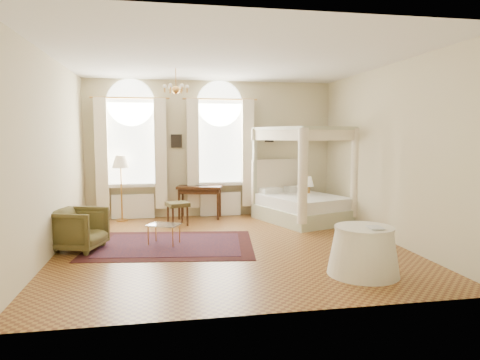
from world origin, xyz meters
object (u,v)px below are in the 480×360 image
object	(u,v)px
canopy_bed	(303,200)
stool	(177,206)
coffee_table	(164,226)
floor_lamp	(121,165)
nightstand	(302,206)
writing_desk	(200,190)
side_table	(363,251)
armchair	(79,229)

from	to	relation	value
canopy_bed	stool	size ratio (longest dim) A/B	4.30
coffee_table	floor_lamp	distance (m)	2.75
nightstand	coffee_table	bearing A→B (deg)	-147.70
canopy_bed	floor_lamp	distance (m)	4.29
writing_desk	coffee_table	world-z (taller)	writing_desk
side_table	stool	bearing A→B (deg)	122.90
side_table	canopy_bed	bearing A→B (deg)	84.48
writing_desk	side_table	size ratio (longest dim) A/B	1.13
stool	coffee_table	xyz separation A→B (m)	(-0.30, -1.66, -0.09)
armchair	floor_lamp	distance (m)	2.74
nightstand	floor_lamp	world-z (taller)	floor_lamp
armchair	floor_lamp	bearing A→B (deg)	7.38
armchair	floor_lamp	xyz separation A→B (m)	(0.49, 2.53, 0.94)
canopy_bed	floor_lamp	world-z (taller)	canopy_bed
floor_lamp	side_table	distance (m)	6.03
coffee_table	floor_lamp	bearing A→B (deg)	111.87
coffee_table	floor_lamp	xyz separation A→B (m)	(-0.96, 2.40, 0.96)
stool	armchair	bearing A→B (deg)	-134.31
coffee_table	side_table	size ratio (longest dim) A/B	0.65
nightstand	floor_lamp	xyz separation A→B (m)	(-4.30, 0.29, 1.02)
stool	floor_lamp	size ratio (longest dim) A/B	0.37
stool	coffee_table	size ratio (longest dim) A/B	0.85
nightstand	side_table	world-z (taller)	side_table
nightstand	stool	bearing A→B (deg)	-171.63
nightstand	writing_desk	distance (m)	2.53
nightstand	armchair	distance (m)	5.29
canopy_bed	nightstand	bearing A→B (deg)	72.15
writing_desk	stool	bearing A→B (deg)	-127.30
canopy_bed	coffee_table	world-z (taller)	canopy_bed
canopy_bed	coffee_table	bearing A→B (deg)	-153.16
stool	side_table	bearing A→B (deg)	-57.10
canopy_bed	writing_desk	bearing A→B (deg)	161.22
stool	armchair	xyz separation A→B (m)	(-1.75, -1.80, -0.06)
stool	coffee_table	world-z (taller)	stool
nightstand	armchair	bearing A→B (deg)	-154.91
canopy_bed	writing_desk	distance (m)	2.45
armchair	coffee_table	xyz separation A→B (m)	(1.45, 0.13, -0.03)
coffee_table	side_table	world-z (taller)	side_table
nightstand	coffee_table	xyz separation A→B (m)	(-3.34, -2.11, 0.06)
canopy_bed	nightstand	size ratio (longest dim) A/B	4.34
nightstand	stool	distance (m)	3.07
writing_desk	armchair	bearing A→B (deg)	-132.43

